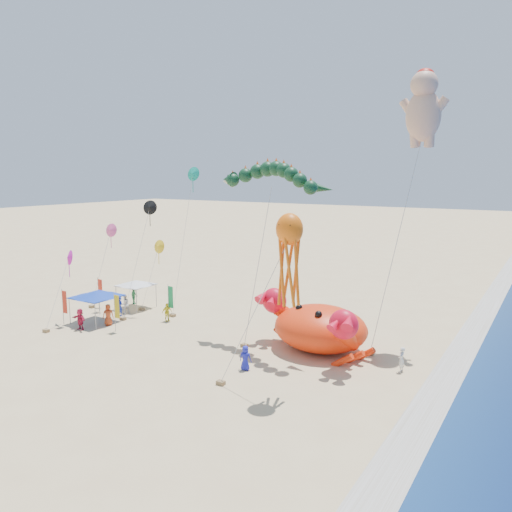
{
  "coord_description": "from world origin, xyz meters",
  "views": [
    {
      "loc": [
        17.33,
        -29.37,
        12.6
      ],
      "look_at": [
        -2.0,
        2.0,
        6.5
      ],
      "focal_mm": 35.0,
      "sensor_mm": 36.0,
      "label": 1
    }
  ],
  "objects_px": {
    "dragon_kite": "(270,181)",
    "canopy_blue": "(97,294)",
    "octopus_kite": "(289,253)",
    "cherub_kite": "(424,106)",
    "crab_inflatable": "(320,327)",
    "canopy_white": "(136,283)"
  },
  "relations": [
    {
      "from": "dragon_kite",
      "to": "canopy_blue",
      "type": "distance_m",
      "value": 18.32
    },
    {
      "from": "dragon_kite",
      "to": "octopus_kite",
      "type": "bearing_deg",
      "value": -52.88
    },
    {
      "from": "octopus_kite",
      "to": "canopy_blue",
      "type": "height_order",
      "value": "octopus_kite"
    },
    {
      "from": "dragon_kite",
      "to": "cherub_kite",
      "type": "height_order",
      "value": "cherub_kite"
    },
    {
      "from": "crab_inflatable",
      "to": "canopy_white",
      "type": "distance_m",
      "value": 19.62
    },
    {
      "from": "crab_inflatable",
      "to": "octopus_kite",
      "type": "distance_m",
      "value": 9.89
    },
    {
      "from": "canopy_blue",
      "to": "canopy_white",
      "type": "bearing_deg",
      "value": 94.68
    },
    {
      "from": "dragon_kite",
      "to": "canopy_white",
      "type": "distance_m",
      "value": 18.53
    },
    {
      "from": "cherub_kite",
      "to": "octopus_kite",
      "type": "xyz_separation_m",
      "value": [
        -3.79,
        -12.85,
        -9.04
      ]
    },
    {
      "from": "octopus_kite",
      "to": "canopy_blue",
      "type": "bearing_deg",
      "value": 169.33
    },
    {
      "from": "crab_inflatable",
      "to": "octopus_kite",
      "type": "relative_size",
      "value": 0.89
    },
    {
      "from": "crab_inflatable",
      "to": "canopy_blue",
      "type": "distance_m",
      "value": 19.47
    },
    {
      "from": "crab_inflatable",
      "to": "cherub_kite",
      "type": "bearing_deg",
      "value": 46.85
    },
    {
      "from": "dragon_kite",
      "to": "octopus_kite",
      "type": "relative_size",
      "value": 1.26
    },
    {
      "from": "crab_inflatable",
      "to": "cherub_kite",
      "type": "xyz_separation_m",
      "value": [
        5.13,
        5.48,
        15.48
      ]
    },
    {
      "from": "octopus_kite",
      "to": "canopy_white",
      "type": "height_order",
      "value": "octopus_kite"
    },
    {
      "from": "octopus_kite",
      "to": "canopy_white",
      "type": "relative_size",
      "value": 3.35
    },
    {
      "from": "canopy_blue",
      "to": "canopy_white",
      "type": "xyz_separation_m",
      "value": [
        -0.41,
        5.01,
        -0.0
      ]
    },
    {
      "from": "dragon_kite",
      "to": "canopy_white",
      "type": "relative_size",
      "value": 4.21
    },
    {
      "from": "crab_inflatable",
      "to": "canopy_white",
      "type": "height_order",
      "value": "crab_inflatable"
    },
    {
      "from": "cherub_kite",
      "to": "canopy_white",
      "type": "height_order",
      "value": "cherub_kite"
    },
    {
      "from": "dragon_kite",
      "to": "octopus_kite",
      "type": "distance_m",
      "value": 9.46
    }
  ]
}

